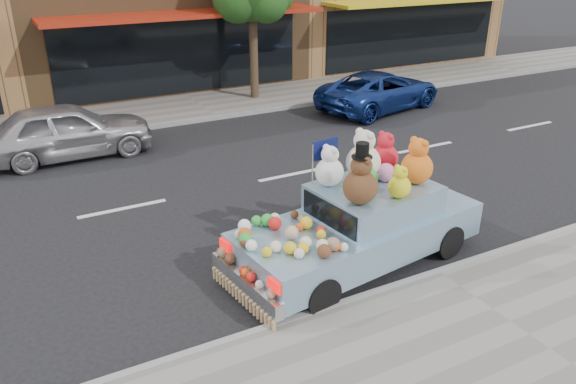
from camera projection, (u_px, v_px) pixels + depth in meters
ground at (293, 174)px, 13.26m from camera, size 120.00×120.00×0.00m
near_sidewalk at (510, 324)px, 7.99m from camera, size 60.00×3.00×0.12m
far_sidewalk at (200, 106)px, 18.47m from camera, size 60.00×3.00×0.12m
near_kerb at (438, 274)px, 9.20m from camera, size 60.00×0.12×0.13m
far_kerb at (216, 118)px, 17.26m from camera, size 60.00×0.12×0.13m
car_silver at (67, 130)px, 14.04m from camera, size 4.12×1.66×1.40m
car_blue at (380, 90)px, 18.13m from camera, size 4.78×2.99×1.23m
art_car at (360, 218)px, 9.36m from camera, size 4.67×2.31×2.33m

